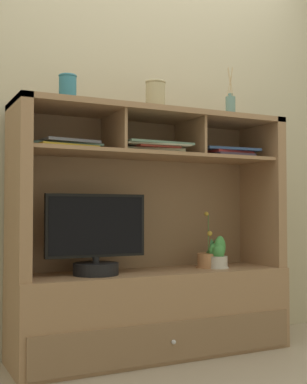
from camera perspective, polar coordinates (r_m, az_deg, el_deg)
name	(u,v)px	position (r m, az deg, el deg)	size (l,w,h in m)	color
floor_plane	(154,356)	(2.97, 0.00, -17.80)	(6.00, 6.00, 0.02)	tan
back_wall	(136,110)	(3.14, -2.01, 9.07)	(6.00, 0.02, 2.80)	#B6AB8B
media_console	(153,278)	(2.89, -0.09, -9.56)	(1.56, 0.46, 1.35)	#97714F
tv_monitor	(96,242)	(2.69, -6.42, -5.53)	(0.54, 0.24, 0.42)	black
potted_orchid	(209,260)	(3.05, 6.15, -7.50)	(0.15, 0.15, 0.33)	#B37A50
potted_fern	(218,255)	(3.02, 7.19, -7.00)	(0.12, 0.12, 0.19)	beige
magazine_stack_left	(66,145)	(2.68, -9.75, 5.19)	(0.37, 0.26, 0.04)	#B69428
magazine_stack_centre	(226,153)	(3.12, 8.08, 4.28)	(0.37, 0.27, 0.05)	#3B2F42
magazine_stack_right	(152,148)	(2.82, -0.12, 4.96)	(0.39, 0.30, 0.05)	beige
diffuser_bottle	(230,107)	(3.16, 8.57, 9.35)	(0.06, 0.06, 0.31)	slate
ceramic_vase	(68,89)	(2.72, -9.54, 11.30)	(0.09, 0.09, 0.14)	teal
accent_vase	(155,96)	(2.90, 0.21, 10.66)	(0.12, 0.12, 0.17)	tan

